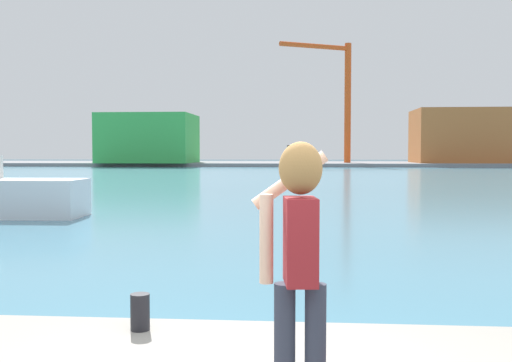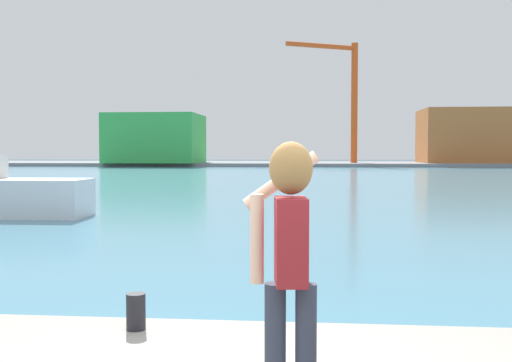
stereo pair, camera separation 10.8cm
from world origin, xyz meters
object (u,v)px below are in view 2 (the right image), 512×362
warehouse_right (467,136)px  port_crane (347,90)px  warehouse_left (156,139)px  person_photographer (289,246)px  harbor_bollard (136,312)px

warehouse_right → port_crane: size_ratio=0.76×
warehouse_left → port_crane: port_crane is taller
person_photographer → port_crane: bearing=-10.0°
person_photographer → port_crane: port_crane is taller
harbor_bollard → warehouse_left: size_ratio=0.03×
harbor_bollard → warehouse_left: (-22.33, 84.85, 3.42)m
harbor_bollard → port_crane: size_ratio=0.02×
port_crane → warehouse_right: bearing=7.8°
harbor_bollard → port_crane: bearing=85.5°
warehouse_right → port_crane: port_crane is taller
person_photographer → warehouse_right: bearing=-21.2°
port_crane → person_photographer: bearing=-93.4°
person_photographer → harbor_bollard: size_ratio=5.08×
person_photographer → warehouse_left: warehouse_left is taller
harbor_bollard → port_crane: 87.59m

